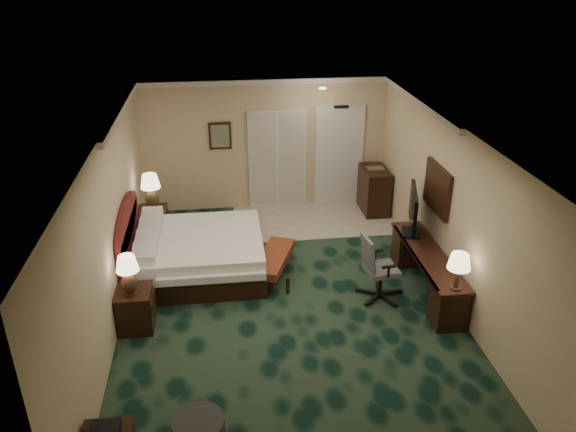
{
  "coord_description": "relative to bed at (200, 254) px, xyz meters",
  "views": [
    {
      "loc": [
        -0.92,
        -7.23,
        4.94
      ],
      "look_at": [
        0.08,
        0.6,
        1.22
      ],
      "focal_mm": 35.0,
      "sensor_mm": 36.0,
      "label": 1
    }
  ],
  "objects": [
    {
      "name": "lamp_far",
      "position": [
        -0.85,
        1.29,
        0.65
      ],
      "size": [
        0.43,
        0.43,
        0.67
      ],
      "primitive_type": null,
      "rotation": [
        0.0,
        0.0,
        -0.23
      ],
      "color": "black",
      "rests_on": "nightstand_far"
    },
    {
      "name": "nightstand_far",
      "position": [
        -0.87,
        1.26,
        -0.01
      ],
      "size": [
        0.52,
        0.59,
        0.64
      ],
      "primitive_type": "cube",
      "color": "black",
      "rests_on": "ground"
    },
    {
      "name": "tv",
      "position": [
        3.52,
        -0.34,
        0.73
      ],
      "size": [
        0.35,
        1.0,
        0.79
      ],
      "primitive_type": "cube",
      "rotation": [
        0.0,
        0.0,
        -0.27
      ],
      "color": "black",
      "rests_on": "desk"
    },
    {
      "name": "desk_chair",
      "position": [
        2.81,
        -1.13,
        0.21
      ],
      "size": [
        0.7,
        0.66,
        1.08
      ],
      "primitive_type": null,
      "rotation": [
        0.0,
        0.0,
        0.13
      ],
      "color": "#4E4F59",
      "rests_on": "ground"
    },
    {
      "name": "headboard",
      "position": [
        -1.09,
        -0.14,
        0.37
      ],
      "size": [
        0.12,
        2.0,
        1.4
      ],
      "primitive_type": null,
      "color": "#501C14",
      "rests_on": "ground"
    },
    {
      "name": "bed",
      "position": [
        0.0,
        0.0,
        0.0
      ],
      "size": [
        2.1,
        1.95,
        0.67
      ],
      "primitive_type": "cube",
      "color": "white",
      "rests_on": "ground"
    },
    {
      "name": "tile_patch",
      "position": [
        2.25,
        1.76,
        -0.33
      ],
      "size": [
        3.2,
        1.7,
        0.01
      ],
      "primitive_type": "cube",
      "color": "#BBB7A6",
      "rests_on": "ground"
    },
    {
      "name": "desk_lamp",
      "position": [
        3.6,
        -2.06,
        0.62
      ],
      "size": [
        0.34,
        0.34,
        0.56
      ],
      "primitive_type": null,
      "rotation": [
        0.0,
        0.0,
        0.07
      ],
      "color": "black",
      "rests_on": "desk"
    },
    {
      "name": "crown_molding",
      "position": [
        1.35,
        -1.14,
        2.32
      ],
      "size": [
        5.0,
        7.5,
        0.1
      ],
      "primitive_type": null,
      "color": "silver",
      "rests_on": "wall_back"
    },
    {
      "name": "entry_door",
      "position": [
        2.9,
        2.58,
        0.72
      ],
      "size": [
        1.02,
        0.06,
        2.18
      ],
      "primitive_type": "cube",
      "color": "silver",
      "rests_on": "ground"
    },
    {
      "name": "lamp_near",
      "position": [
        -0.91,
        -1.5,
        0.57
      ],
      "size": [
        0.34,
        0.34,
        0.59
      ],
      "primitive_type": null,
      "rotation": [
        0.0,
        0.0,
        0.1
      ],
      "color": "black",
      "rests_on": "nightstand_near"
    },
    {
      "name": "bed_bench",
      "position": [
        1.22,
        -0.32,
        -0.12
      ],
      "size": [
        0.86,
        1.32,
        0.42
      ],
      "primitive_type": "cube",
      "rotation": [
        0.0,
        0.0,
        -0.37
      ],
      "color": "maroon",
      "rests_on": "ground"
    },
    {
      "name": "nightstand_near",
      "position": [
        -0.89,
        -1.45,
        -0.03
      ],
      "size": [
        0.49,
        0.56,
        0.61
      ],
      "primitive_type": "cube",
      "color": "black",
      "rests_on": "ground"
    },
    {
      "name": "minibar",
      "position": [
        3.55,
        2.06,
        0.13
      ],
      "size": [
        0.49,
        0.88,
        0.93
      ],
      "primitive_type": "cube",
      "color": "black",
      "rests_on": "ground"
    },
    {
      "name": "desk",
      "position": [
        3.58,
        -1.04,
        0.0
      ],
      "size": [
        0.5,
        2.33,
        0.67
      ],
      "primitive_type": "cube",
      "color": "black",
      "rests_on": "ground"
    },
    {
      "name": "wall_right",
      "position": [
        3.85,
        -1.14,
        1.02
      ],
      "size": [
        0.0,
        7.5,
        2.7
      ],
      "primitive_type": "cube",
      "color": "tan",
      "rests_on": "ground"
    },
    {
      "name": "closet_doors",
      "position": [
        1.6,
        2.57,
        0.72
      ],
      "size": [
        1.2,
        0.06,
        2.1
      ],
      "primitive_type": "cube",
      "color": "#B3AB9F",
      "rests_on": "ground"
    },
    {
      "name": "floor",
      "position": [
        1.35,
        -1.14,
        -0.33
      ],
      "size": [
        5.0,
        7.5,
        0.0
      ],
      "primitive_type": "cube",
      "color": "black",
      "rests_on": "ground"
    },
    {
      "name": "wall_front",
      "position": [
        1.35,
        -4.89,
        1.02
      ],
      "size": [
        5.0,
        0.0,
        2.7
      ],
      "primitive_type": "cube",
      "color": "tan",
      "rests_on": "ground"
    },
    {
      "name": "wall_art",
      "position": [
        0.45,
        2.57,
        1.27
      ],
      "size": [
        0.45,
        0.06,
        0.55
      ],
      "primitive_type": "cube",
      "color": "#4C6E5E",
      "rests_on": "wall_back"
    },
    {
      "name": "wall_mirror",
      "position": [
        3.81,
        -0.54,
        1.22
      ],
      "size": [
        0.05,
        0.95,
        0.75
      ],
      "primitive_type": "cube",
      "color": "white",
      "rests_on": "wall_right"
    },
    {
      "name": "wall_left",
      "position": [
        -1.15,
        -1.14,
        1.02
      ],
      "size": [
        0.0,
        7.5,
        2.7
      ],
      "primitive_type": "cube",
      "color": "tan",
      "rests_on": "ground"
    },
    {
      "name": "wall_back",
      "position": [
        1.35,
        2.61,
        1.02
      ],
      "size": [
        5.0,
        0.0,
        2.7
      ],
      "primitive_type": "cube",
      "color": "tan",
      "rests_on": "ground"
    },
    {
      "name": "ceiling",
      "position": [
        1.35,
        -1.14,
        2.37
      ],
      "size": [
        5.0,
        7.5,
        0.0
      ],
      "primitive_type": "cube",
      "color": "white",
      "rests_on": "wall_back"
    }
  ]
}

